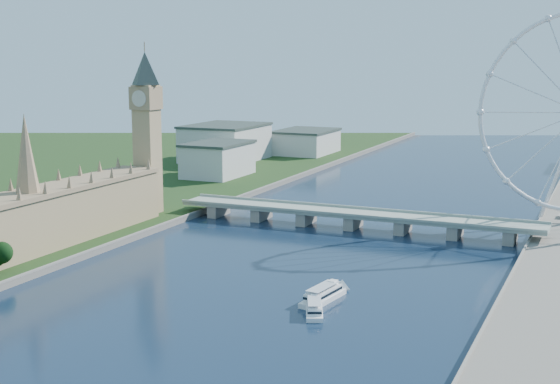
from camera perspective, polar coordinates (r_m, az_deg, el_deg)
The scene contains 6 objects.
parliament_range at distance 411.35m, azimuth -17.83°, elevation -2.06°, with size 24.00×200.00×70.00m.
big_ben at distance 490.08m, azimuth -9.75°, elevation 5.81°, with size 20.02×20.02×110.00m.
westminster_bridge at distance 462.45m, azimuth 5.40°, elevation -1.83°, with size 220.00×22.00×9.50m.
city_skyline at distance 702.87m, azimuth 15.17°, elevation 2.75°, with size 505.00×280.00×32.00m.
tour_boat_near at distance 312.79m, azimuth 2.52°, elevation -8.83°, with size 6.81×26.81×5.90m, color white, non-canonical shape.
tour_boat_far at distance 327.62m, azimuth 3.16°, elevation -7.96°, with size 7.97×31.10×6.88m, color white, non-canonical shape.
Camera 1 is at (140.80, -130.37, 100.53)m, focal length 50.00 mm.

